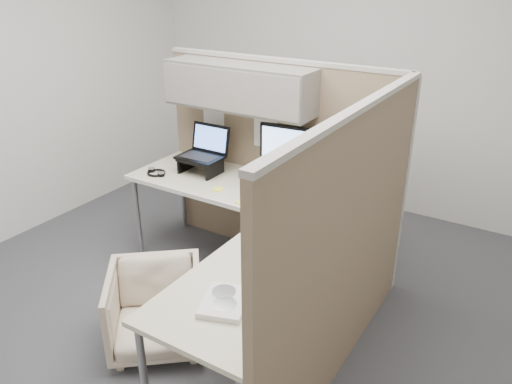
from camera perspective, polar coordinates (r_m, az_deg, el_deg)
The scene contains 19 objects.
ground at distance 3.67m, azimuth -3.48°, elevation -13.24°, with size 4.50×4.50×0.00m, color #3C3D42.
partition_back at distance 3.89m, azimuth 0.54°, elevation 7.32°, with size 2.00×0.36×1.63m.
partition_right at distance 2.81m, azimuth 10.57°, elevation -6.39°, with size 0.07×2.03×1.63m.
desk at distance 3.33m, azimuth -0.77°, elevation -3.40°, with size 2.00×1.98×0.73m.
office_chair at distance 3.27m, azimuth -11.39°, elevation -12.59°, with size 0.57×0.53×0.59m, color beige.
monitor_left at distance 3.67m, azimuth 3.67°, elevation 4.69°, with size 0.44×0.20×0.47m.
monitor_right at distance 3.35m, azimuth 10.36°, elevation 2.35°, with size 0.37×0.29×0.47m.
laptop_station at distance 4.00m, azimuth -6.11°, elevation 4.20°, with size 0.35×0.30×0.36m.
keyboard at distance 3.38m, azimuth 2.78°, elevation -1.93°, with size 0.47×0.16×0.02m, color black.
mouse at distance 3.26m, azimuth 6.27°, elevation -2.97°, with size 0.10×0.07×0.04m, color black.
travel_mug at distance 3.52m, azimuth 7.50°, elevation 0.38°, with size 0.08×0.08×0.18m.
soda_can_green at distance 3.19m, azimuth 9.70°, elevation -2.95°, with size 0.07×0.07×0.12m, color #B21E1E.
soda_can_silver at distance 3.40m, azimuth 8.60°, elevation -1.10°, with size 0.07×0.07×0.12m, color black.
sticky_note_b at distance 3.49m, azimuth -1.55°, elevation -1.17°, with size 0.08×0.08×0.01m, color #FEF743.
sticky_note_a at distance 3.70m, azimuth -4.37°, elevation 0.32°, with size 0.08×0.08×0.01m, color #FEF743.
sticky_note_d at distance 3.66m, azimuth -0.54°, elevation 0.12°, with size 0.08×0.08×0.01m, color #FEF743.
headphones at distance 4.05m, azimuth -11.33°, elevation 2.20°, with size 0.18×0.18×0.03m.
paper_stack at distance 2.49m, azimuth -3.59°, elevation -12.42°, with size 0.29×0.33×0.03m.
desk_clock at distance 2.72m, azimuth 3.52°, elevation -8.06°, with size 0.06×0.10×0.10m.
Camera 1 is at (1.72, -2.35, 2.23)m, focal length 35.00 mm.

